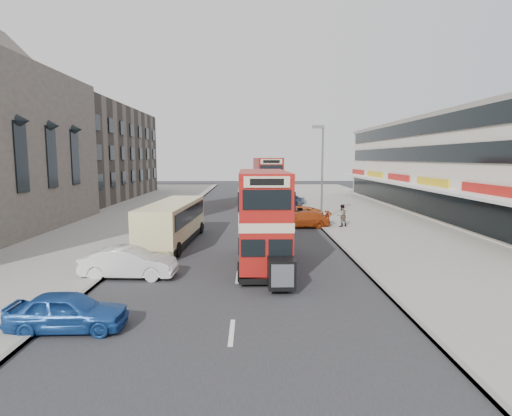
% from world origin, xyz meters
% --- Properties ---
extents(ground, '(160.00, 160.00, 0.00)m').
position_xyz_m(ground, '(0.00, 0.00, 0.00)').
color(ground, '#28282B').
rests_on(ground, ground).
extents(road_surface, '(12.00, 90.00, 0.01)m').
position_xyz_m(road_surface, '(0.00, 20.00, 0.01)').
color(road_surface, '#28282B').
rests_on(road_surface, ground).
extents(pavement_right, '(12.00, 90.00, 0.15)m').
position_xyz_m(pavement_right, '(12.00, 20.00, 0.07)').
color(pavement_right, gray).
rests_on(pavement_right, ground).
extents(pavement_left, '(12.00, 90.00, 0.15)m').
position_xyz_m(pavement_left, '(-12.00, 20.00, 0.07)').
color(pavement_left, gray).
rests_on(pavement_left, ground).
extents(kerb_left, '(0.20, 90.00, 0.16)m').
position_xyz_m(kerb_left, '(-6.10, 20.00, 0.07)').
color(kerb_left, gray).
rests_on(kerb_left, ground).
extents(kerb_right, '(0.20, 90.00, 0.16)m').
position_xyz_m(kerb_right, '(6.10, 20.00, 0.07)').
color(kerb_right, gray).
rests_on(kerb_right, ground).
extents(brick_terrace, '(14.00, 28.00, 12.00)m').
position_xyz_m(brick_terrace, '(-22.00, 38.00, 6.00)').
color(brick_terrace, '#66594C').
rests_on(brick_terrace, ground).
extents(commercial_row, '(9.90, 46.20, 9.30)m').
position_xyz_m(commercial_row, '(19.95, 22.00, 4.70)').
color(commercial_row, beige).
rests_on(commercial_row, ground).
extents(street_lamp, '(1.00, 0.20, 8.12)m').
position_xyz_m(street_lamp, '(6.52, 18.00, 4.78)').
color(street_lamp, slate).
rests_on(street_lamp, ground).
extents(bus_main, '(2.42, 8.46, 4.65)m').
position_xyz_m(bus_main, '(1.23, 3.95, 2.45)').
color(bus_main, black).
rests_on(bus_main, ground).
extents(bus_second, '(3.14, 9.60, 5.26)m').
position_xyz_m(bus_second, '(2.46, 29.08, 2.77)').
color(bus_second, black).
rests_on(bus_second, ground).
extents(coach, '(2.92, 9.44, 2.47)m').
position_xyz_m(coach, '(-4.36, 9.50, 1.46)').
color(coach, black).
rests_on(coach, ground).
extents(car_left_near, '(3.72, 1.57, 1.26)m').
position_xyz_m(car_left_near, '(-5.20, -3.75, 0.63)').
color(car_left_near, '#1A4692').
rests_on(car_left_near, ground).
extents(car_left_front, '(4.33, 1.68, 1.41)m').
position_xyz_m(car_left_front, '(-4.96, 2.00, 0.70)').
color(car_left_front, silver).
rests_on(car_left_front, ground).
extents(car_right_a, '(4.48, 1.92, 1.29)m').
position_xyz_m(car_right_a, '(4.62, 15.48, 0.64)').
color(car_right_a, '#9B350F').
rests_on(car_right_a, ground).
extents(car_right_b, '(4.74, 2.60, 1.26)m').
position_xyz_m(car_right_b, '(4.63, 19.00, 0.63)').
color(car_right_b, '#C55013').
rests_on(car_right_b, ground).
extents(car_right_c, '(3.67, 1.60, 1.23)m').
position_xyz_m(car_right_c, '(5.04, 30.76, 0.62)').
color(car_right_c, '#527FA5').
rests_on(car_right_c, ground).
extents(pedestrian_near, '(0.76, 0.66, 1.74)m').
position_xyz_m(pedestrian_near, '(7.65, 14.97, 1.02)').
color(pedestrian_near, gray).
rests_on(pedestrian_near, pavement_right).
extents(cyclist, '(0.73, 1.90, 2.02)m').
position_xyz_m(cyclist, '(4.93, 19.17, 0.67)').
color(cyclist, gray).
rests_on(cyclist, ground).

